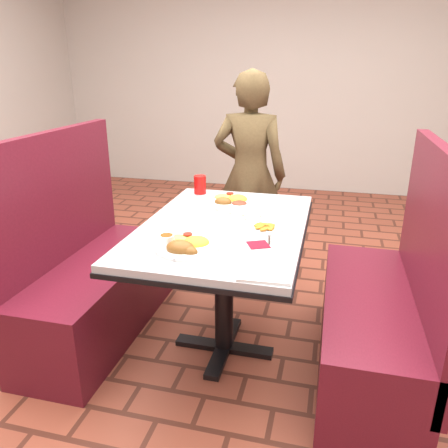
{
  "coord_description": "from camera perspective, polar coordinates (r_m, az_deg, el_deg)",
  "views": [
    {
      "loc": [
        0.5,
        -2.01,
        1.51
      ],
      "look_at": [
        0.0,
        0.0,
        0.75
      ],
      "focal_mm": 35.0,
      "sensor_mm": 36.0,
      "label": 1
    }
  ],
  "objects": [
    {
      "name": "plantain_plate",
      "position": [
        2.13,
        5.36,
        -0.48
      ],
      "size": [
        0.17,
        0.17,
        0.03
      ],
      "rotation": [
        0.0,
        0.0,
        0.12
      ],
      "color": "white",
      "rests_on": "dining_table"
    },
    {
      "name": "diner_person",
      "position": [
        3.24,
        3.35,
        6.42
      ],
      "size": [
        0.55,
        0.36,
        1.49
      ],
      "primitive_type": "imported",
      "rotation": [
        0.0,
        0.0,
        3.15
      ],
      "color": "brown",
      "rests_on": "ground"
    },
    {
      "name": "near_dinner_plate",
      "position": [
        1.9,
        -5.06,
        -2.39
      ],
      "size": [
        0.28,
        0.28,
        0.09
      ],
      "rotation": [
        0.0,
        0.0,
        0.02
      ],
      "color": "white",
      "rests_on": "dining_table"
    },
    {
      "name": "fork_utensil",
      "position": [
        1.84,
        -4.86,
        -3.94
      ],
      "size": [
        0.08,
        0.14,
        0.0
      ],
      "primitive_type": "cube",
      "rotation": [
        0.0,
        0.0,
        -0.48
      ],
      "color": "silver",
      "rests_on": "dining_table"
    },
    {
      "name": "booth_bench_left",
      "position": [
        2.66,
        -17.03,
        -7.07
      ],
      "size": [
        0.47,
        1.2,
        1.17
      ],
      "color": "maroon",
      "rests_on": "ground"
    },
    {
      "name": "dining_table",
      "position": [
        2.24,
        -0.0,
        -2.31
      ],
      "size": [
        0.81,
        1.21,
        0.75
      ],
      "color": "#B0B2B5",
      "rests_on": "ground"
    },
    {
      "name": "paper_napkin",
      "position": [
        1.68,
        5.4,
        -6.52
      ],
      "size": [
        0.21,
        0.16,
        0.01
      ],
      "primitive_type": "cube",
      "rotation": [
        0.0,
        0.0,
        0.05
      ],
      "color": "silver",
      "rests_on": "dining_table"
    },
    {
      "name": "far_dinner_plate",
      "position": [
        2.53,
        0.92,
        3.3
      ],
      "size": [
        0.29,
        0.29,
        0.07
      ],
      "rotation": [
        0.0,
        0.0,
        0.33
      ],
      "color": "white",
      "rests_on": "dining_table"
    },
    {
      "name": "spoon_utensil",
      "position": [
        2.01,
        5.94,
        -2.0
      ],
      "size": [
        0.03,
        0.11,
        0.0
      ],
      "primitive_type": "cube",
      "rotation": [
        0.0,
        0.0,
        0.15
      ],
      "color": "silver",
      "rests_on": "dining_table"
    },
    {
      "name": "red_tumbler",
      "position": [
        2.72,
        -3.16,
        5.16
      ],
      "size": [
        0.08,
        0.08,
        0.11
      ],
      "primitive_type": "cylinder",
      "color": "red",
      "rests_on": "dining_table"
    },
    {
      "name": "booth_bench_right",
      "position": [
        2.34,
        19.69,
        -11.36
      ],
      "size": [
        0.47,
        1.2,
        1.17
      ],
      "color": "maroon",
      "rests_on": "ground"
    },
    {
      "name": "lettuce_shreds",
      "position": [
        2.25,
        1.36,
        0.45
      ],
      "size": [
        0.28,
        0.32,
        0.0
      ],
      "primitive_type": null,
      "color": "#77AF46",
      "rests_on": "dining_table"
    },
    {
      "name": "maroon_napkin",
      "position": [
        1.95,
        4.51,
        -2.71
      ],
      "size": [
        0.12,
        0.12,
        0.0
      ],
      "primitive_type": "cube",
      "rotation": [
        0.0,
        0.0,
        0.45
      ],
      "color": "maroon",
      "rests_on": "dining_table"
    },
    {
      "name": "knife_utensil",
      "position": [
        1.9,
        -3.22,
        -3.16
      ],
      "size": [
        0.08,
        0.14,
        0.0
      ],
      "primitive_type": "cube",
      "rotation": [
        0.0,
        0.0,
        0.5
      ],
      "color": "silver",
      "rests_on": "dining_table"
    }
  ]
}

